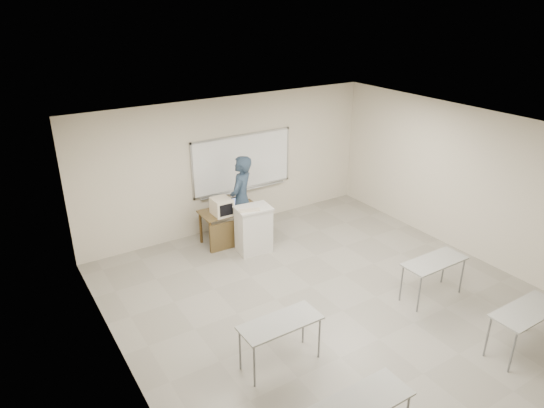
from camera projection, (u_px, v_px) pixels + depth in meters
floor at (342, 311)px, 8.27m from camera, size 7.00×8.00×0.01m
whiteboard at (242, 163)px, 10.91m from camera, size 2.48×0.10×1.31m
student_desks at (406, 319)px, 6.95m from camera, size 4.40×2.20×0.73m
instructor_desk at (233, 221)px, 10.34m from camera, size 1.29×0.64×0.75m
podium at (254, 229)px, 10.02m from camera, size 0.71×0.52×1.00m
crt_monitor at (222, 207)px, 10.05m from camera, size 0.39×0.43×0.37m
laptop at (234, 206)px, 10.35m from camera, size 0.29×0.27×0.22m
mouse at (257, 206)px, 10.44m from camera, size 0.12×0.10×0.04m
keyboard at (250, 210)px, 9.66m from camera, size 0.45×0.27×0.02m
presenter at (241, 200)px, 10.26m from camera, size 0.84×0.80×1.94m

